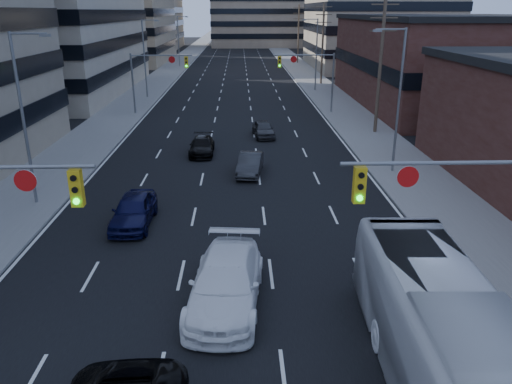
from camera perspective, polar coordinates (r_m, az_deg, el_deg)
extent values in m
cube|color=black|center=(136.03, -2.20, 15.86)|extent=(18.00, 300.00, 0.02)
cube|color=slate|center=(136.56, -7.22, 15.76)|extent=(5.00, 300.00, 0.15)
cube|color=slate|center=(136.46, 2.83, 15.89)|extent=(5.00, 300.00, 0.15)
cube|color=gray|center=(108.51, -15.79, 18.32)|extent=(20.00, 30.00, 16.00)
cube|color=#472119|center=(60.62, 21.46, 13.56)|extent=(20.00, 30.00, 9.00)
cube|color=gray|center=(96.83, 13.37, 17.80)|extent=(22.00, 28.00, 14.00)
cube|color=#ADA089|center=(148.45, -13.78, 19.55)|extent=(24.00, 24.00, 20.00)
cube|color=gray|center=(139.30, 11.74, 18.04)|extent=(22.00, 22.00, 12.00)
cube|color=gold|center=(15.24, -19.82, 0.43)|extent=(0.35, 0.28, 1.10)
cylinder|color=black|center=(14.99, -20.16, 1.48)|extent=(0.18, 0.06, 0.18)
cylinder|color=black|center=(15.09, -20.00, 0.22)|extent=(0.18, 0.06, 0.18)
cylinder|color=#0CE526|center=(15.21, -19.84, -1.02)|extent=(0.18, 0.06, 0.18)
cylinder|color=white|center=(15.63, -24.85, 1.18)|extent=(0.64, 0.06, 0.64)
cylinder|color=slate|center=(15.54, 21.46, 3.12)|extent=(6.50, 0.12, 0.12)
cube|color=gold|center=(14.90, 11.73, 0.79)|extent=(0.35, 0.28, 1.10)
cylinder|color=black|center=(14.64, 11.96, 1.87)|extent=(0.18, 0.06, 0.18)
cylinder|color=black|center=(14.75, 11.87, 0.58)|extent=(0.18, 0.06, 0.18)
cylinder|color=#0CE526|center=(14.87, 11.77, -0.69)|extent=(0.18, 0.06, 0.18)
cylinder|color=white|center=(15.18, 16.97, 1.68)|extent=(0.64, 0.06, 0.64)
cylinder|color=slate|center=(52.23, -13.88, 11.84)|extent=(0.18, 0.18, 6.00)
cylinder|color=slate|center=(51.40, -10.76, 15.09)|extent=(6.00, 0.12, 0.12)
cube|color=gold|center=(51.16, -7.97, 14.48)|extent=(0.35, 0.28, 1.10)
cylinder|color=black|center=(50.97, -8.01, 14.86)|extent=(0.18, 0.06, 0.18)
cylinder|color=black|center=(51.00, -7.99, 14.47)|extent=(0.18, 0.06, 0.18)
cylinder|color=#0CE526|center=(51.04, -7.97, 14.08)|extent=(0.18, 0.06, 0.18)
cylinder|color=white|center=(51.27, -9.59, 14.69)|extent=(0.64, 0.06, 0.64)
cylinder|color=slate|center=(51.99, 8.74, 12.15)|extent=(0.18, 0.18, 6.00)
cylinder|color=slate|center=(51.23, 5.49, 15.32)|extent=(6.00, 0.12, 0.12)
cube|color=gold|center=(51.05, 2.70, 14.64)|extent=(0.35, 0.28, 1.10)
cylinder|color=black|center=(50.86, 2.72, 15.01)|extent=(0.18, 0.06, 0.18)
cylinder|color=black|center=(50.89, 2.72, 14.62)|extent=(0.18, 0.06, 0.18)
cylinder|color=#0CE526|center=(50.92, 2.71, 14.23)|extent=(0.18, 0.06, 0.18)
cylinder|color=white|center=(51.12, 4.33, 14.89)|extent=(0.64, 0.06, 0.64)
cylinder|color=#4C3D2D|center=(43.47, 13.99, 13.60)|extent=(0.28, 0.28, 11.00)
cube|color=#4C3D2D|center=(43.24, 14.57, 20.05)|extent=(2.20, 0.10, 0.10)
cube|color=#4C3D2D|center=(43.24, 14.45, 18.73)|extent=(2.20, 0.10, 0.10)
cube|color=#4C3D2D|center=(43.27, 14.33, 17.41)|extent=(2.20, 0.10, 0.10)
cylinder|color=#4C3D2D|center=(72.73, 7.61, 16.38)|extent=(0.28, 0.28, 11.00)
cube|color=#4C3D2D|center=(72.59, 7.80, 20.24)|extent=(2.20, 0.10, 0.10)
cube|color=#4C3D2D|center=(72.59, 7.76, 19.45)|extent=(2.20, 0.10, 0.10)
cube|color=#4C3D2D|center=(72.61, 7.72, 18.66)|extent=(2.20, 0.10, 0.10)
cylinder|color=#4C3D2D|center=(102.42, 4.86, 17.50)|extent=(0.28, 0.28, 11.00)
cube|color=#4C3D2D|center=(102.32, 4.94, 20.24)|extent=(2.20, 0.10, 0.10)
cube|color=#4C3D2D|center=(102.32, 4.93, 19.68)|extent=(2.20, 0.10, 0.10)
cube|color=#4C3D2D|center=(102.33, 4.91, 19.12)|extent=(2.20, 0.10, 0.10)
cylinder|color=slate|center=(28.50, -25.00, 7.15)|extent=(0.16, 0.16, 9.00)
cylinder|color=slate|center=(27.65, -24.60, 16.15)|extent=(1.80, 0.10, 0.10)
cube|color=slate|center=(27.36, -22.97, 16.18)|extent=(0.50, 0.22, 0.14)
cylinder|color=slate|center=(61.92, -12.61, 14.54)|extent=(0.16, 0.16, 9.00)
cylinder|color=slate|center=(61.53, -12.07, 18.67)|extent=(1.80, 0.10, 0.10)
cube|color=slate|center=(61.40, -11.29, 18.64)|extent=(0.50, 0.22, 0.14)
cylinder|color=slate|center=(96.46, -8.85, 16.60)|extent=(0.16, 0.16, 9.00)
cylinder|color=slate|center=(96.21, -8.43, 19.23)|extent=(1.80, 0.10, 0.10)
cube|color=slate|center=(96.13, -7.93, 19.21)|extent=(0.50, 0.22, 0.14)
cylinder|color=slate|center=(32.67, 15.99, 9.68)|extent=(0.16, 0.16, 9.00)
cylinder|color=slate|center=(31.97, 15.16, 17.51)|extent=(1.80, 0.10, 0.10)
cube|color=slate|center=(31.75, 13.70, 17.47)|extent=(0.50, 0.22, 0.14)
cylinder|color=slate|center=(66.63, 6.91, 15.23)|extent=(0.16, 0.16, 9.00)
cylinder|color=slate|center=(66.28, 6.27, 19.04)|extent=(1.80, 0.10, 0.10)
cube|color=slate|center=(66.18, 5.54, 18.99)|extent=(0.50, 0.22, 0.14)
imported|color=white|center=(18.02, -3.43, -10.28)|extent=(3.03, 6.21, 1.74)
imported|color=silver|center=(14.34, 21.52, -16.87)|extent=(3.26, 12.12, 3.35)
imported|color=#0C0E33|center=(25.11, -13.81, -2.02)|extent=(1.88, 4.53, 1.53)
imported|color=#2C2C2E|center=(32.07, -0.67, 3.22)|extent=(1.93, 4.21, 1.34)
imported|color=black|center=(36.82, -6.20, 5.25)|extent=(1.73, 4.26, 1.24)
imported|color=#363739|center=(41.78, 0.86, 7.21)|extent=(1.98, 4.06, 1.34)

